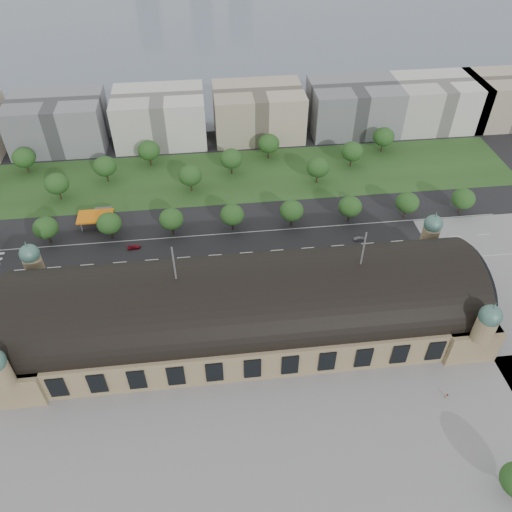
{
  "coord_description": "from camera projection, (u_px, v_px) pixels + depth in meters",
  "views": [
    {
      "loc": [
        -8.98,
        -105.92,
        126.48
      ],
      "look_at": [
        5.7,
        20.02,
        14.0
      ],
      "focal_mm": 35.0,
      "sensor_mm": 36.0,
      "label": 1
    }
  ],
  "objects": [
    {
      "name": "ground",
      "position": [
        246.0,
        329.0,
        163.41
      ],
      "size": [
        900.0,
        900.0,
        0.0
      ],
      "primitive_type": "plane",
      "color": "black",
      "rests_on": "ground"
    },
    {
      "name": "station",
      "position": [
        245.0,
        308.0,
        156.59
      ],
      "size": [
        150.0,
        48.4,
        44.3
      ],
      "color": "#9A8960",
      "rests_on": "ground"
    },
    {
      "name": "plaza_south",
      "position": [
        300.0,
        454.0,
        131.58
      ],
      "size": [
        190.0,
        48.0,
        0.12
      ],
      "primitive_type": "cube",
      "color": "gray",
      "rests_on": "ground"
    },
    {
      "name": "road_slab",
      "position": [
        184.0,
        258.0,
        189.92
      ],
      "size": [
        260.0,
        26.0,
        0.1
      ],
      "primitive_type": "cube",
      "color": "black",
      "rests_on": "ground"
    },
    {
      "name": "grass_belt",
      "position": [
        194.0,
        178.0,
        231.22
      ],
      "size": [
        300.0,
        45.0,
        0.1
      ],
      "primitive_type": "cube",
      "color": "#27441B",
      "rests_on": "ground"
    },
    {
      "name": "petrol_station",
      "position": [
        100.0,
        215.0,
        205.3
      ],
      "size": [
        14.0,
        13.0,
        5.05
      ],
      "color": "orange",
      "rests_on": "ground"
    },
    {
      "name": "lake",
      "position": [
        207.0,
        33.0,
        384.85
      ],
      "size": [
        700.0,
        320.0,
        0.08
      ],
      "primitive_type": "cube",
      "color": "slate",
      "rests_on": "ground"
    },
    {
      "name": "office_2",
      "position": [
        58.0,
        122.0,
        247.35
      ],
      "size": [
        45.0,
        32.0,
        24.0
      ],
      "primitive_type": "cube",
      "color": "gray",
      "rests_on": "ground"
    },
    {
      "name": "office_3",
      "position": [
        160.0,
        117.0,
        251.68
      ],
      "size": [
        45.0,
        32.0,
        24.0
      ],
      "primitive_type": "cube",
      "color": "silver",
      "rests_on": "ground"
    },
    {
      "name": "office_4",
      "position": [
        258.0,
        112.0,
        256.01
      ],
      "size": [
        45.0,
        32.0,
        24.0
      ],
      "primitive_type": "cube",
      "color": "#BFAE96",
      "rests_on": "ground"
    },
    {
      "name": "office_5",
      "position": [
        353.0,
        107.0,
        260.34
      ],
      "size": [
        45.0,
        32.0,
        24.0
      ],
      "primitive_type": "cube",
      "color": "gray",
      "rests_on": "ground"
    },
    {
      "name": "office_6",
      "position": [
        436.0,
        103.0,
        264.24
      ],
      "size": [
        45.0,
        32.0,
        24.0
      ],
      "primitive_type": "cube",
      "color": "silver",
      "rests_on": "ground"
    },
    {
      "name": "office_7",
      "position": [
        507.0,
        99.0,
        267.7
      ],
      "size": [
        45.0,
        32.0,
        24.0
      ],
      "primitive_type": "cube",
      "color": "#BFAE96",
      "rests_on": "ground"
    },
    {
      "name": "tree_row_2",
      "position": [
        46.0,
        228.0,
        191.63
      ],
      "size": [
        9.6,
        9.6,
        11.52
      ],
      "color": "#2D2116",
      "rests_on": "ground"
    },
    {
      "name": "tree_row_3",
      "position": [
        109.0,
        223.0,
        193.71
      ],
      "size": [
        9.6,
        9.6,
        11.52
      ],
      "color": "#2D2116",
      "rests_on": "ground"
    },
    {
      "name": "tree_row_4",
      "position": [
        171.0,
        219.0,
        195.79
      ],
      "size": [
        9.6,
        9.6,
        11.52
      ],
      "color": "#2D2116",
      "rests_on": "ground"
    },
    {
      "name": "tree_row_5",
      "position": [
        232.0,
        215.0,
        197.87
      ],
      "size": [
        9.6,
        9.6,
        11.52
      ],
      "color": "#2D2116",
      "rests_on": "ground"
    },
    {
      "name": "tree_row_6",
      "position": [
        292.0,
        211.0,
        199.95
      ],
      "size": [
        9.6,
        9.6,
        11.52
      ],
      "color": "#2D2116",
      "rests_on": "ground"
    },
    {
      "name": "tree_row_7",
      "position": [
        350.0,
        207.0,
        202.03
      ],
      "size": [
        9.6,
        9.6,
        11.52
      ],
      "color": "#2D2116",
      "rests_on": "ground"
    },
    {
      "name": "tree_row_8",
      "position": [
        407.0,
        203.0,
        204.1
      ],
      "size": [
        9.6,
        9.6,
        11.52
      ],
      "color": "#2D2116",
      "rests_on": "ground"
    },
    {
      "name": "tree_row_9",
      "position": [
        463.0,
        199.0,
        206.18
      ],
      "size": [
        9.6,
        9.6,
        11.52
      ],
      "color": "#2D2116",
      "rests_on": "ground"
    },
    {
      "name": "tree_belt_2",
      "position": [
        24.0,
        158.0,
        229.61
      ],
      "size": [
        10.4,
        10.4,
        12.48
      ],
      "color": "#2D2116",
      "rests_on": "ground"
    },
    {
      "name": "tree_belt_3",
      "position": [
        57.0,
        184.0,
        213.43
      ],
      "size": [
        10.4,
        10.4,
        12.48
      ],
      "color": "#2D2116",
      "rests_on": "ground"
    },
    {
      "name": "tree_belt_4",
      "position": [
        105.0,
        166.0,
        223.99
      ],
      "size": [
        10.4,
        10.4,
        12.48
      ],
      "color": "#2D2116",
      "rests_on": "ground"
    },
    {
      "name": "tree_belt_5",
      "position": [
        149.0,
        150.0,
        234.55
      ],
      "size": [
        10.4,
        10.4,
        12.48
      ],
      "color": "#2D2116",
      "rests_on": "ground"
    },
    {
      "name": "tree_belt_6",
      "position": [
        190.0,
        175.0,
        218.36
      ],
      "size": [
        10.4,
        10.4,
        12.48
      ],
      "color": "#2D2116",
      "rests_on": "ground"
    },
    {
      "name": "tree_belt_7",
      "position": [
        231.0,
        159.0,
        228.92
      ],
      "size": [
        10.4,
        10.4,
        12.48
      ],
      "color": "#2D2116",
      "rests_on": "ground"
    },
    {
      "name": "tree_belt_8",
      "position": [
        269.0,
        143.0,
        239.49
      ],
      "size": [
        10.4,
        10.4,
        12.48
      ],
      "color": "#2D2116",
      "rests_on": "ground"
    },
    {
      "name": "tree_belt_9",
      "position": [
        318.0,
        167.0,
        223.3
      ],
      "size": [
        10.4,
        10.4,
        12.48
      ],
      "color": "#2D2116",
      "rests_on": "ground"
    },
    {
      "name": "tree_belt_10",
      "position": [
        352.0,
        151.0,
        233.86
      ],
      "size": [
        10.4,
        10.4,
        12.48
      ],
      "color": "#2D2116",
      "rests_on": "ground"
    },
    {
      "name": "tree_belt_11",
      "position": [
        384.0,
        137.0,
        244.42
      ],
      "size": [
        10.4,
        10.4,
        12.48
      ],
      "color": "#2D2116",
      "rests_on": "ground"
    },
    {
      "name": "traffic_car_2",
      "position": [
        54.0,
        283.0,
        178.49
      ],
      "size": [
        5.2,
        2.66,
        1.4
      ],
      "primitive_type": "imported",
      "rotation": [
        0.0,
        0.0,
        -1.64
      ],
      "color": "black",
      "rests_on": "ground"
    },
    {
      "name": "traffic_car_3",
      "position": [
        134.0,
        247.0,
        193.42
      ],
      "size": [
        5.16,
        2.48,
        1.45
      ],
      "primitive_type": "imported",
      "rotation": [
        0.0,
        0.0,
        1.66
      ],
      "color": "maroon",
      "rests_on": "ground"
    },
    {
      "name": "traffic_car_4",
      "position": [
        224.0,
        269.0,
        184.41
      ],
      "size": [
        3.88,
        1.86,
        1.28
      ],
      "primitive_type": "imported",
      "rotation": [
        0.0,
        0.0,
        -1.67
      ],
      "color": "#192248",
      "rests_on": "ground"
    },
    {
      "name": "traffic_car_5",
      "position": [
        359.0,
        239.0,
        197.32
      ],
      "size": [
        4.29,
        1.99,
        1.36
      ],
      "primitive_type": "imported",
      "rotation": [
        0.0,
        0.0,
        1.71
      ],
      "color": "#55595C",
      "rests_on": "ground"
    },
    {
      "name": "traffic_car_6",
      "position": [
        398.0,
        246.0,
        193.8
      ],
      "size": [
        6.14,
        3.34,
        1.63
      ],
      "primitive_type": "imported",
      "rotation": [
        0.0,
        0.0,
        -1.46
      ],
      "color": "silver",
      "rests_on": "ground"
    },
    {
      "name": "parked_car_0",
      "position": [
        16.0,
        301.0,
        171.82
      ],
      "size": [
        4.52,
        3.83,
        1.46
      ],
      "primitive_type": "imported",
      "rotation": [
        0.0,
        0.0,
        -0.96
      ],
      "color": "black",
      "rests_on": "ground"
    },
    {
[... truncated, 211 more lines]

